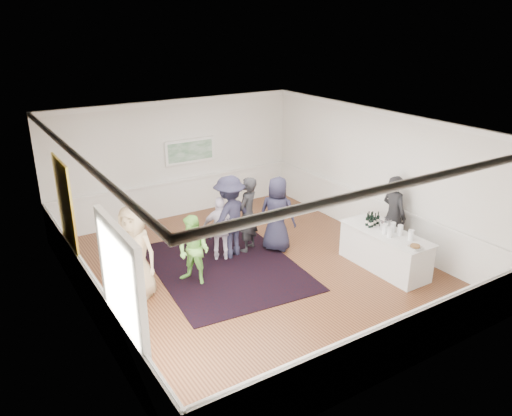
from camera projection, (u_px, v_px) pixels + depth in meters
floor at (255, 272)px, 10.84m from camera, size 8.00×8.00×0.00m
ceiling at (255, 126)px, 9.69m from camera, size 7.00×8.00×0.02m
wall_left at (82, 240)px, 8.52m from camera, size 0.02×8.00×3.20m
wall_right at (378, 176)px, 12.01m from camera, size 0.02×8.00×3.20m
wall_back at (176, 159)px, 13.42m from camera, size 7.00×0.02×3.20m
wall_front at (404, 285)px, 7.11m from camera, size 7.00×0.02×3.20m
wainscoting at (255, 251)px, 10.66m from camera, size 7.00×8.00×1.00m
mirror at (66, 206)px, 9.50m from camera, size 0.05×1.25×1.85m
doorway at (122, 298)px, 7.11m from camera, size 0.10×1.78×2.56m
landscape_painting at (190, 151)px, 13.51m from camera, size 1.44×0.06×0.66m
area_rug at (226, 267)px, 11.03m from camera, size 3.26×4.09×0.02m
serving_table at (384, 250)px, 10.85m from camera, size 0.81×2.11×0.85m
bartender at (394, 215)px, 11.41m from camera, size 0.48×0.71×1.87m
guest_tan at (135, 253)px, 9.55m from camera, size 1.05×1.11×1.91m
guest_green at (194, 250)px, 10.14m from camera, size 0.85×0.90×1.47m
guest_lilac at (221, 229)px, 11.15m from camera, size 0.94×0.75×1.49m
guest_dark_a at (230, 217)px, 11.22m from camera, size 1.40×1.05×1.93m
guest_dark_b at (248, 215)px, 11.53m from camera, size 0.79×0.72×1.80m
guest_navy at (277, 214)px, 11.59m from camera, size 0.99×1.03×1.78m
wine_bottles at (372, 219)px, 11.01m from camera, size 0.37×0.25×0.31m
juice_pitchers at (396, 230)px, 10.49m from camera, size 0.39×0.64×0.24m
ice_bucket at (385, 224)px, 10.80m from camera, size 0.26×0.26×0.25m
nut_bowl at (415, 247)px, 9.92m from camera, size 0.28×0.28×0.08m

